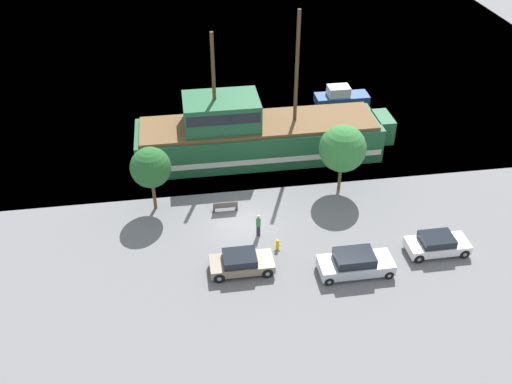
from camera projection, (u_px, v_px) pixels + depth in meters
ground_plane at (243, 224)px, 40.05m from camera, size 160.00×160.00×0.00m
water_surface at (200, 19)px, 75.57m from camera, size 80.00×80.00×0.00m
pirate_ship at (255, 135)px, 46.29m from camera, size 20.99×5.11×12.08m
moored_boat_dockside at (341, 97)px, 55.09m from camera, size 5.14×1.96×1.76m
parked_car_curb_front at (241, 263)px, 35.77m from camera, size 4.01×1.92×1.32m
parked_car_curb_mid at (355, 263)px, 35.60m from camera, size 4.67×1.96×1.54m
parked_car_curb_rear at (437, 244)px, 37.21m from camera, size 4.04×1.86×1.35m
fire_hydrant at (278, 244)px, 37.62m from camera, size 0.42×0.25×0.76m
bench_promenade_east at (225, 206)px, 40.99m from camera, size 1.77×0.45×0.85m
pedestrian_walking_near at (258, 225)px, 38.53m from camera, size 0.32×0.32×1.71m
tree_row_east at (151, 168)px, 39.53m from camera, size 2.88×2.88×4.96m
tree_row_mideast at (343, 149)px, 41.38m from camera, size 3.48×3.48×5.38m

